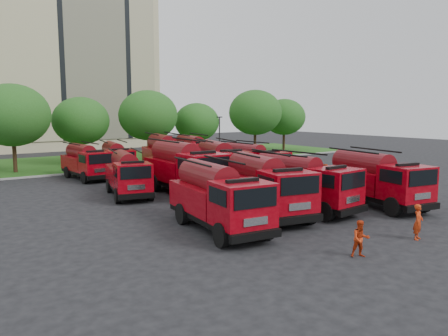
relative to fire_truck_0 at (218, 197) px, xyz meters
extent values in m
plane|color=black|center=(3.56, 5.08, -1.62)|extent=(140.00, 140.00, 0.00)
cube|color=#254C14|center=(3.56, 31.08, -1.56)|extent=(70.00, 16.00, 0.12)
cube|color=gray|center=(3.56, 22.98, -1.55)|extent=(70.00, 0.30, 0.14)
cube|color=tan|center=(5.56, 53.08, 10.88)|extent=(30.00, 14.00, 25.00)
cube|color=black|center=(5.56, 45.98, 10.88)|extent=(28.00, 0.15, 22.00)
cylinder|color=#382314|center=(-4.44, 26.58, -0.22)|extent=(0.36, 0.36, 2.80)
ellipsoid|color=#1D4714|center=(-4.44, 26.58, 3.74)|extent=(6.72, 6.72, 5.71)
cylinder|color=#382314|center=(2.56, 29.08, -0.40)|extent=(0.36, 0.36, 2.45)
ellipsoid|color=#1D4714|center=(2.56, 29.08, 3.07)|extent=(5.88, 5.88, 5.00)
cylinder|color=#382314|center=(9.56, 27.58, -0.26)|extent=(0.36, 0.36, 2.73)
ellipsoid|color=#1D4714|center=(9.56, 27.58, 3.60)|extent=(6.55, 6.55, 5.57)
cylinder|color=#382314|center=(16.56, 28.58, -0.49)|extent=(0.36, 0.36, 2.27)
ellipsoid|color=#1D4714|center=(16.56, 28.58, 2.73)|extent=(5.46, 5.46, 4.64)
cylinder|color=#382314|center=(24.56, 27.08, -0.19)|extent=(0.36, 0.36, 2.87)
ellipsoid|color=#1D4714|center=(24.56, 27.08, 3.87)|extent=(6.89, 6.89, 5.85)
cylinder|color=#382314|center=(31.56, 29.08, -0.36)|extent=(0.36, 0.36, 2.52)
ellipsoid|color=#1D4714|center=(31.56, 29.08, 3.20)|extent=(6.05, 6.05, 5.14)
cylinder|color=black|center=(15.56, 22.28, 0.88)|extent=(0.14, 0.14, 5.00)
cube|color=black|center=(15.56, 22.28, 3.43)|extent=(0.60, 0.25, 0.12)
cube|color=black|center=(0.00, 0.01, -0.98)|extent=(3.13, 7.15, 0.30)
cube|color=black|center=(-0.44, -3.47, -1.03)|extent=(2.48, 0.56, 0.35)
cube|color=maroon|center=(-0.30, -2.34, 0.13)|extent=(2.68, 2.46, 1.93)
cube|color=black|center=(-0.44, -3.44, 0.58)|extent=(2.07, 0.31, 0.84)
cube|color=maroon|center=(0.14, 1.09, -0.19)|extent=(2.98, 4.82, 1.29)
cylinder|color=#56090F|center=(0.14, 1.09, 0.86)|extent=(1.99, 4.31, 1.48)
cylinder|color=black|center=(-1.45, -2.40, -1.08)|extent=(0.48, 1.12, 1.09)
cylinder|color=black|center=(0.81, -2.68, -1.08)|extent=(0.48, 1.12, 1.09)
cylinder|color=black|center=(-0.90, 1.92, -1.08)|extent=(0.48, 1.12, 1.09)
cylinder|color=black|center=(1.35, 1.63, -1.08)|extent=(0.48, 1.12, 1.09)
cube|color=black|center=(3.78, 0.93, -0.96)|extent=(3.78, 7.45, 0.30)
cube|color=black|center=(3.02, -2.59, -1.01)|extent=(2.54, 0.78, 0.36)
cube|color=maroon|center=(3.27, -1.45, 0.18)|extent=(2.91, 2.71, 1.98)
cube|color=black|center=(3.03, -2.56, 0.64)|extent=(2.10, 0.50, 0.86)
cube|color=maroon|center=(4.02, 2.03, -0.15)|extent=(3.42, 5.09, 1.32)
cylinder|color=#56090F|center=(4.02, 2.03, 0.93)|extent=(2.39, 4.49, 1.52)
cylinder|color=black|center=(2.08, -1.40, -1.06)|extent=(0.58, 1.17, 1.12)
cylinder|color=black|center=(4.37, -1.90, -1.06)|extent=(0.58, 1.17, 1.12)
cylinder|color=black|center=(3.03, 2.97, -1.06)|extent=(0.58, 1.17, 1.12)
cylinder|color=black|center=(5.31, 2.47, -1.06)|extent=(0.58, 1.17, 1.12)
cube|color=black|center=(6.39, 0.64, -0.98)|extent=(2.80, 7.04, 0.30)
cube|color=black|center=(6.67, -2.84, -1.03)|extent=(2.47, 0.44, 0.34)
cube|color=maroon|center=(6.58, -1.71, 0.12)|extent=(2.57, 2.35, 1.92)
cube|color=black|center=(6.66, -2.81, 0.57)|extent=(2.06, 0.21, 0.84)
cube|color=maroon|center=(6.31, 1.72, -0.20)|extent=(2.76, 4.70, 1.28)
cylinder|color=#56090F|center=(6.31, 1.72, 0.85)|extent=(1.80, 4.24, 1.48)
cylinder|color=black|center=(5.46, -2.00, -1.08)|extent=(0.43, 1.11, 1.08)
cylinder|color=black|center=(7.72, -1.82, -1.08)|extent=(0.43, 1.11, 1.08)
cylinder|color=black|center=(5.13, 2.32, -1.08)|extent=(0.43, 1.11, 1.08)
cylinder|color=black|center=(7.38, 2.50, -1.08)|extent=(0.43, 1.11, 1.08)
cube|color=black|center=(10.96, -1.06, -0.97)|extent=(3.50, 7.28, 0.30)
cube|color=black|center=(10.33, -4.54, -1.02)|extent=(2.50, 0.69, 0.35)
cube|color=maroon|center=(10.53, -3.41, 0.15)|extent=(2.80, 2.60, 1.94)
cube|color=black|center=(10.33, -4.51, 0.60)|extent=(2.07, 0.42, 0.85)
cube|color=maroon|center=(11.15, 0.02, -0.18)|extent=(3.22, 4.95, 1.30)
cylinder|color=#56090F|center=(11.15, 0.02, 0.88)|extent=(2.22, 4.39, 1.50)
cylinder|color=black|center=(9.37, -3.41, -1.07)|extent=(0.54, 1.14, 1.10)
cylinder|color=black|center=(11.62, -3.82, -1.07)|extent=(0.54, 1.14, 1.10)
cylinder|color=black|center=(10.15, 0.91, -1.07)|extent=(0.54, 1.14, 1.10)
cylinder|color=black|center=(12.41, 0.50, -1.07)|extent=(0.54, 1.14, 1.10)
cube|color=black|center=(-0.16, 10.66, -1.04)|extent=(3.48, 6.63, 0.27)
cube|color=black|center=(-0.90, 7.53, -1.08)|extent=(2.25, 0.74, 0.32)
cube|color=maroon|center=(-0.66, 8.55, -0.02)|extent=(2.61, 2.45, 1.76)
cube|color=black|center=(-0.89, 7.56, 0.39)|extent=(1.86, 0.48, 0.77)
cube|color=maroon|center=(0.07, 11.62, -0.31)|extent=(3.11, 4.56, 1.17)
cylinder|color=#56090F|center=(0.07, 11.62, 0.65)|extent=(2.19, 4.01, 1.36)
cylinder|color=black|center=(-1.71, 8.61, -1.13)|extent=(0.54, 1.04, 0.99)
cylinder|color=black|center=(0.31, 8.13, -1.13)|extent=(0.54, 1.04, 0.99)
cylinder|color=black|center=(-0.80, 12.48, -1.13)|extent=(0.54, 1.04, 0.99)
cylinder|color=black|center=(1.22, 12.00, -1.13)|extent=(0.54, 1.04, 0.99)
cube|color=black|center=(3.29, 8.94, -0.90)|extent=(2.83, 7.86, 0.33)
cube|color=black|center=(3.15, 5.00, -0.96)|extent=(2.78, 0.38, 0.39)
cube|color=maroon|center=(3.20, 6.28, 0.35)|extent=(2.80, 2.54, 2.16)
cube|color=black|center=(3.15, 5.03, 0.85)|extent=(2.33, 0.14, 0.94)
cube|color=maroon|center=(3.33, 10.16, -0.01)|extent=(2.90, 5.20, 1.44)
cylinder|color=#56090F|center=(3.33, 10.16, 1.17)|extent=(1.83, 4.72, 1.67)
cylinder|color=black|center=(1.91, 6.10, -1.01)|extent=(0.43, 1.23, 1.22)
cylinder|color=black|center=(4.46, 6.01, -1.01)|extent=(0.43, 1.23, 1.22)
cylinder|color=black|center=(2.09, 10.98, -1.01)|extent=(0.43, 1.23, 1.22)
cylinder|color=black|center=(4.64, 10.89, -1.01)|extent=(0.43, 1.23, 1.22)
cube|color=black|center=(7.46, 10.59, -0.95)|extent=(4.18, 7.60, 0.31)
cube|color=black|center=(6.51, 7.04, -1.00)|extent=(2.56, 0.92, 0.36)
cube|color=maroon|center=(6.82, 8.19, 0.21)|extent=(3.04, 2.85, 2.02)
cube|color=black|center=(6.52, 7.07, 0.68)|extent=(2.11, 0.61, 0.88)
cube|color=maroon|center=(7.76, 11.68, -0.12)|extent=(3.68, 5.25, 1.34)
cylinder|color=#56090F|center=(7.76, 11.68, 0.97)|extent=(2.63, 4.60, 1.55)
cylinder|color=black|center=(5.62, 8.30, -1.05)|extent=(0.64, 1.19, 1.14)
cylinder|color=black|center=(7.91, 7.68, -1.05)|extent=(0.64, 1.19, 1.14)
cylinder|color=black|center=(6.80, 12.69, -1.05)|extent=(0.64, 1.19, 1.14)
cylinder|color=black|center=(9.10, 12.07, -1.05)|extent=(0.64, 1.19, 1.14)
cube|color=black|center=(10.53, 10.31, -1.01)|extent=(2.41, 6.73, 0.29)
cube|color=black|center=(10.64, 6.93, -1.05)|extent=(2.38, 0.32, 0.33)
cube|color=maroon|center=(10.60, 8.03, 0.06)|extent=(2.40, 2.17, 1.85)
cube|color=black|center=(10.64, 6.96, 0.49)|extent=(2.00, 0.11, 0.81)
cube|color=maroon|center=(10.49, 11.35, -0.24)|extent=(2.47, 4.45, 1.24)
cylinder|color=#56090F|center=(10.49, 11.35, 0.77)|extent=(1.56, 4.04, 1.43)
cylinder|color=black|center=(9.52, 7.80, -1.10)|extent=(0.37, 1.06, 1.05)
cylinder|color=black|center=(11.70, 7.87, -1.10)|extent=(0.37, 1.06, 1.05)
cylinder|color=black|center=(9.38, 11.98, -1.10)|extent=(0.37, 1.06, 1.05)
cylinder|color=black|center=(11.56, 12.05, -1.10)|extent=(0.37, 1.06, 1.05)
cube|color=black|center=(-0.15, 19.56, -1.04)|extent=(2.43, 6.37, 0.27)
cube|color=black|center=(0.04, 16.39, -1.09)|extent=(2.25, 0.36, 0.31)
cube|color=maroon|center=(-0.03, 17.42, -0.04)|extent=(2.31, 2.10, 1.74)
cube|color=black|center=(0.03, 16.42, 0.37)|extent=(1.88, 0.16, 0.76)
cube|color=maroon|center=(-0.21, 20.54, -0.33)|extent=(2.43, 4.24, 1.16)
cylinder|color=#56090F|center=(-0.21, 20.54, 0.62)|extent=(1.56, 3.83, 1.34)
cylinder|color=black|center=(-1.04, 17.18, -1.13)|extent=(0.37, 1.00, 0.98)
cylinder|color=black|center=(1.01, 17.30, -1.13)|extent=(0.37, 1.00, 0.98)
cylinder|color=black|center=(-1.28, 21.11, -1.13)|extent=(0.37, 1.00, 0.98)
cylinder|color=black|center=(0.78, 21.23, -1.13)|extent=(0.37, 1.00, 0.98)
cube|color=black|center=(2.53, 19.66, -1.03)|extent=(3.20, 6.63, 0.27)
cube|color=black|center=(1.95, 16.49, -1.08)|extent=(2.27, 0.63, 0.32)
cube|color=maroon|center=(2.14, 17.52, -0.01)|extent=(2.55, 2.37, 1.77)
cube|color=black|center=(1.96, 16.52, 0.40)|extent=(1.88, 0.39, 0.77)
cube|color=maroon|center=(2.72, 20.65, -0.31)|extent=(2.94, 4.51, 1.18)
cylinder|color=#56090F|center=(2.72, 20.65, 0.66)|extent=(2.03, 4.00, 1.36)
cylinder|color=black|center=(1.08, 17.53, -1.12)|extent=(0.49, 1.04, 1.00)
cylinder|color=black|center=(3.14, 17.15, -1.12)|extent=(0.49, 1.04, 1.00)
cylinder|color=black|center=(1.80, 21.46, -1.12)|extent=(0.49, 1.04, 1.00)
cylinder|color=black|center=(3.86, 21.08, -1.12)|extent=(0.49, 1.04, 1.00)
cube|color=black|center=(6.81, 18.35, -0.91)|extent=(4.00, 7.98, 0.33)
cube|color=black|center=(6.03, 14.56, -0.97)|extent=(2.73, 0.82, 0.38)
cube|color=maroon|center=(6.28, 15.79, 0.31)|extent=(3.10, 2.89, 2.13)
cube|color=black|center=(6.04, 14.59, 0.80)|extent=(2.25, 0.52, 0.93)
cube|color=maroon|center=(7.06, 19.52, -0.04)|extent=(3.63, 5.45, 1.42)
cylinder|color=#56090F|center=(7.06, 19.52, 1.12)|extent=(2.53, 4.82, 1.64)
cylinder|color=black|center=(5.01, 15.82, -1.02)|extent=(0.62, 1.25, 1.20)
cylinder|color=black|center=(7.47, 15.32, -1.02)|extent=(0.62, 1.25, 1.20)
cylinder|color=black|center=(5.98, 20.52, -1.02)|extent=(0.62, 1.25, 1.20)
cylinder|color=black|center=(8.44, 20.02, -1.02)|extent=(0.62, 1.25, 1.20)
cube|color=black|center=(10.03, 18.58, -0.95)|extent=(3.48, 7.50, 0.31)
cube|color=black|center=(9.45, 14.97, -1.00)|extent=(2.59, 0.66, 0.36)
cube|color=maroon|center=(9.64, 16.14, 0.21)|extent=(2.85, 2.64, 2.01)
cube|color=black|center=(9.46, 15.00, 0.67)|extent=(2.15, 0.39, 0.88)
cube|color=maroon|center=(10.21, 19.70, -0.13)|extent=(3.24, 5.08, 1.34)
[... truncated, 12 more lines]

